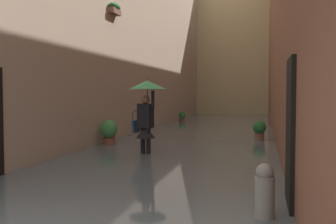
{
  "coord_description": "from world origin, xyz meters",
  "views": [
    {
      "loc": [
        -2.22,
        2.64,
        1.72
      ],
      "look_at": [
        0.28,
        -7.8,
        1.2
      ],
      "focal_mm": 42.35,
      "sensor_mm": 36.0,
      "label": 1
    }
  ],
  "objects_px": {
    "potted_plant_far_right": "(109,133)",
    "potted_plant_near_left": "(259,131)",
    "potted_plant_near_right": "(182,117)",
    "mooring_bollard": "(265,197)",
    "person_wading": "(146,104)"
  },
  "relations": [
    {
      "from": "person_wading",
      "to": "potted_plant_near_right",
      "type": "relative_size",
      "value": 3.18
    },
    {
      "from": "person_wading",
      "to": "potted_plant_near_right",
      "type": "xyz_separation_m",
      "value": [
        1.55,
        -12.22,
        -1.09
      ]
    },
    {
      "from": "potted_plant_near_left",
      "to": "mooring_bollard",
      "type": "relative_size",
      "value": 0.92
    },
    {
      "from": "potted_plant_far_right",
      "to": "potted_plant_near_left",
      "type": "distance_m",
      "value": 5.03
    },
    {
      "from": "potted_plant_near_left",
      "to": "potted_plant_far_right",
      "type": "bearing_deg",
      "value": 28.31
    },
    {
      "from": "mooring_bollard",
      "to": "person_wading",
      "type": "bearing_deg",
      "value": -58.05
    },
    {
      "from": "potted_plant_far_right",
      "to": "potted_plant_near_left",
      "type": "xyz_separation_m",
      "value": [
        -4.43,
        -2.39,
        -0.06
      ]
    },
    {
      "from": "potted_plant_far_right",
      "to": "potted_plant_near_right",
      "type": "distance_m",
      "value": 10.73
    },
    {
      "from": "person_wading",
      "to": "mooring_bollard",
      "type": "bearing_deg",
      "value": 121.95
    },
    {
      "from": "person_wading",
      "to": "potted_plant_far_right",
      "type": "xyz_separation_m",
      "value": [
        1.62,
        -1.49,
        -0.93
      ]
    },
    {
      "from": "person_wading",
      "to": "potted_plant_near_left",
      "type": "distance_m",
      "value": 4.88
    },
    {
      "from": "person_wading",
      "to": "potted_plant_near_left",
      "type": "bearing_deg",
      "value": -125.92
    },
    {
      "from": "person_wading",
      "to": "potted_plant_far_right",
      "type": "relative_size",
      "value": 2.32
    },
    {
      "from": "potted_plant_near_right",
      "to": "mooring_bollard",
      "type": "height_order",
      "value": "mooring_bollard"
    },
    {
      "from": "potted_plant_near_right",
      "to": "mooring_bollard",
      "type": "relative_size",
      "value": 0.78
    }
  ]
}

